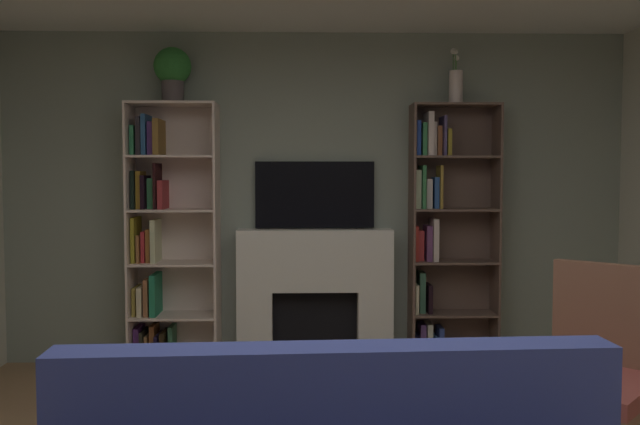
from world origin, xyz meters
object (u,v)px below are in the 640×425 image
object	(u,v)px
bookshelf_left	(164,240)
vase_with_flowers	(456,85)
tv	(315,195)
potted_plant	(173,71)
fireplace	(315,294)
bookshelf_right	(442,233)
armchair	(594,369)

from	to	relation	value
bookshelf_left	vase_with_flowers	bearing A→B (deg)	-0.63
vase_with_flowers	tv	bearing A→B (deg)	173.74
potted_plant	vase_with_flowers	xyz separation A→B (m)	(2.17, 0.00, -0.10)
potted_plant	vase_with_flowers	world-z (taller)	vase_with_flowers
fireplace	tv	xyz separation A→B (m)	(0.00, 0.08, 0.78)
potted_plant	bookshelf_right	bearing A→B (deg)	1.37
vase_with_flowers	armchair	distance (m)	2.58
tv	bookshelf_right	world-z (taller)	bookshelf_right
potted_plant	vase_with_flowers	distance (m)	2.18
fireplace	bookshelf_left	size ratio (longest dim) A/B	0.64
tv	armchair	distance (m)	2.61
fireplace	bookshelf_left	xyz separation A→B (m)	(-1.17, -0.01, 0.43)
bookshelf_left	vase_with_flowers	xyz separation A→B (m)	(2.26, -0.02, 1.20)
armchair	fireplace	bearing A→B (deg)	123.68
armchair	tv	bearing A→B (deg)	122.60
fireplace	potted_plant	world-z (taller)	potted_plant
bookshelf_left	potted_plant	world-z (taller)	potted_plant
armchair	bookshelf_left	bearing A→B (deg)	141.52
tv	bookshelf_left	size ratio (longest dim) A/B	0.46
tv	armchair	size ratio (longest dim) A/B	0.90
tv	bookshelf_left	distance (m)	1.23
fireplace	tv	world-z (taller)	tv
bookshelf_left	armchair	size ratio (longest dim) A/B	1.96
bookshelf_right	armchair	bearing A→B (deg)	-80.66
tv	bookshelf_right	xyz separation A→B (m)	(1.00, -0.07, -0.30)
fireplace	armchair	size ratio (longest dim) A/B	1.26
tv	vase_with_flowers	size ratio (longest dim) A/B	2.20
tv	bookshelf_right	bearing A→B (deg)	-3.98
fireplace	tv	bearing A→B (deg)	90.00
tv	armchair	xyz separation A→B (m)	(1.34, -2.09, -0.80)
fireplace	bookshelf_right	world-z (taller)	bookshelf_right
bookshelf_left	bookshelf_right	bearing A→B (deg)	0.65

